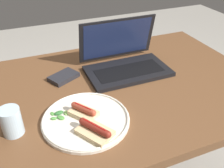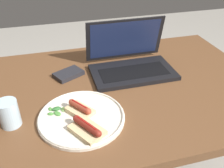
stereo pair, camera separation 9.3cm
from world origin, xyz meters
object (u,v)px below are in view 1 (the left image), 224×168
drinking_glass (11,122)px  laptop (125,61)px  plate (86,119)px  external_drive (64,77)px

drinking_glass → laptop: bearing=25.8°
plate → drinking_glass: drinking_glass is taller
external_drive → laptop: bearing=-32.0°
laptop → plate: 0.39m
drinking_glass → external_drive: drinking_glass is taller
laptop → drinking_glass: bearing=-154.2°
laptop → plate: size_ratio=1.22×
laptop → plate: bearing=-134.4°
plate → external_drive: (-0.01, 0.30, 0.00)m
plate → external_drive: external_drive is taller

